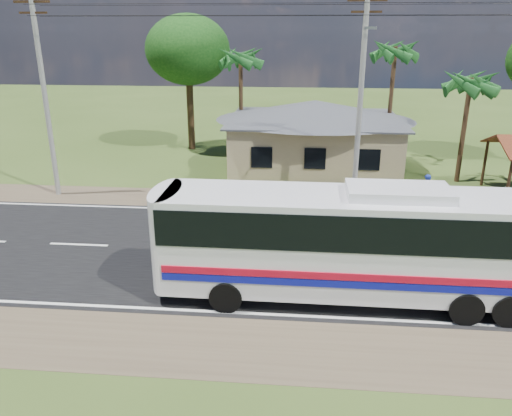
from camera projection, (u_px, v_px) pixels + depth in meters
The scene contains 11 objects.
ground at pixel (293, 253), 20.21m from camera, with size 120.00×120.00×0.00m, color #304518.
road at pixel (293, 253), 20.21m from camera, with size 120.00×16.00×0.03m.
house at pixel (314, 128), 31.40m from camera, with size 12.40×10.00×5.00m.
utility_poles at pixel (354, 90), 24.10m from camera, with size 32.80×2.22×11.00m.
palm_near at pixel (470, 83), 27.76m from camera, with size 2.80×2.80×6.70m.
palm_mid at pixel (395, 52), 31.78m from camera, with size 2.80×2.80×8.20m.
palm_far at pixel (241, 59), 33.26m from camera, with size 2.80×2.80×7.70m.
tree_behind_house at pixel (188, 50), 35.33m from camera, with size 6.00×6.00×9.61m.
coach_bus at pixel (361, 236), 16.08m from camera, with size 12.81×2.85×3.97m.
motorcycle at pixel (378, 192), 26.42m from camera, with size 0.57×1.64×0.86m, color black.
person at pixel (426, 191), 25.14m from camera, with size 0.63×0.42×1.74m, color navy.
Camera 1 is at (0.16, -18.44, 8.60)m, focal length 35.00 mm.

